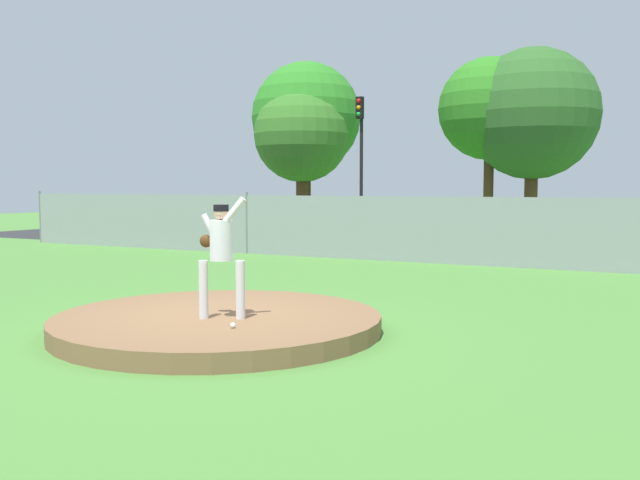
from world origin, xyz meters
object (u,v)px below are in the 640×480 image
at_px(parked_car_white, 606,229).
at_px(traffic_light_near, 361,143).
at_px(pitcher_youth, 221,248).
at_px(parked_car_charcoal, 282,222).
at_px(parked_car_red, 222,219).
at_px(baseball, 233,325).

height_order(parked_car_white, traffic_light_near, traffic_light_near).
relative_size(pitcher_youth, parked_car_charcoal, 0.38).
bearing_deg(parked_car_charcoal, traffic_light_near, 72.31).
xyz_separation_m(parked_car_charcoal, parked_car_red, (-3.10, 0.51, -0.00)).
bearing_deg(parked_car_charcoal, parked_car_red, 170.74).
distance_m(parked_car_white, traffic_light_near, 11.05).
height_order(pitcher_youth, parked_car_white, pitcher_youth).
bearing_deg(baseball, parked_car_charcoal, 118.35).
bearing_deg(traffic_light_near, parked_car_red, -140.32).
bearing_deg(parked_car_red, traffic_light_near, 39.68).
xyz_separation_m(baseball, parked_car_charcoal, (-8.17, 15.14, 0.47)).
bearing_deg(parked_car_red, parked_car_charcoal, -9.26).
bearing_deg(traffic_light_near, baseball, -70.52).
bearing_deg(parked_car_white, parked_car_charcoal, -177.82).
height_order(parked_car_charcoal, parked_car_red, parked_car_charcoal).
height_order(pitcher_youth, traffic_light_near, traffic_light_near).
bearing_deg(pitcher_youth, parked_car_charcoal, 117.56).
bearing_deg(parked_car_white, traffic_light_near, 159.26).
xyz_separation_m(pitcher_youth, parked_car_red, (-10.76, 15.17, -0.48)).
height_order(pitcher_youth, parked_car_charcoal, pitcher_youth).
distance_m(parked_car_red, traffic_light_near, 6.56).
height_order(parked_car_white, parked_car_red, parked_car_white).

